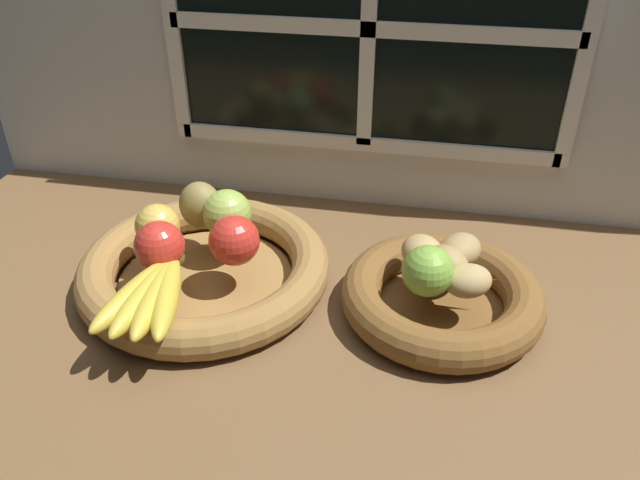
# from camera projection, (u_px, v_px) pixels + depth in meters

# --- Properties ---
(ground_plane) EXTENTS (1.40, 0.90, 0.03)m
(ground_plane) POSITION_uv_depth(u_px,v_px,m) (334.00, 307.00, 0.89)
(ground_plane) COLOR brown
(back_wall) EXTENTS (1.40, 0.05, 0.55)m
(back_wall) POSITION_uv_depth(u_px,v_px,m) (370.00, 45.00, 0.97)
(back_wall) COLOR silver
(back_wall) RESTS_ON ground_plane
(fruit_bowl_left) EXTENTS (0.37, 0.37, 0.06)m
(fruit_bowl_left) POSITION_uv_depth(u_px,v_px,m) (206.00, 267.00, 0.90)
(fruit_bowl_left) COLOR olive
(fruit_bowl_left) RESTS_ON ground_plane
(fruit_bowl_right) EXTENTS (0.28, 0.28, 0.06)m
(fruit_bowl_right) POSITION_uv_depth(u_px,v_px,m) (442.00, 295.00, 0.85)
(fruit_bowl_right) COLOR brown
(fruit_bowl_right) RESTS_ON ground_plane
(apple_green_back) EXTENTS (0.07, 0.07, 0.07)m
(apple_green_back) POSITION_uv_depth(u_px,v_px,m) (227.00, 214.00, 0.90)
(apple_green_back) COLOR #99B74C
(apple_green_back) RESTS_ON fruit_bowl_left
(apple_red_front) EXTENTS (0.07, 0.07, 0.07)m
(apple_red_front) POSITION_uv_depth(u_px,v_px,m) (159.00, 246.00, 0.83)
(apple_red_front) COLOR red
(apple_red_front) RESTS_ON fruit_bowl_left
(apple_golden_left) EXTENTS (0.06, 0.06, 0.06)m
(apple_golden_left) POSITION_uv_depth(u_px,v_px,m) (158.00, 226.00, 0.88)
(apple_golden_left) COLOR gold
(apple_golden_left) RESTS_ON fruit_bowl_left
(apple_red_right) EXTENTS (0.07, 0.07, 0.07)m
(apple_red_right) POSITION_uv_depth(u_px,v_px,m) (234.00, 240.00, 0.84)
(apple_red_right) COLOR red
(apple_red_right) RESTS_ON fruit_bowl_left
(pear_brown) EXTENTS (0.07, 0.06, 0.07)m
(pear_brown) POSITION_uv_depth(u_px,v_px,m) (200.00, 205.00, 0.92)
(pear_brown) COLOR olive
(pear_brown) RESTS_ON fruit_bowl_left
(banana_bunch_front) EXTENTS (0.11, 0.18, 0.03)m
(banana_bunch_front) POSITION_uv_depth(u_px,v_px,m) (152.00, 294.00, 0.78)
(banana_bunch_front) COLOR gold
(banana_bunch_front) RESTS_ON fruit_bowl_left
(potato_large) EXTENTS (0.08, 0.08, 0.05)m
(potato_large) POSITION_uv_depth(u_px,v_px,m) (446.00, 263.00, 0.82)
(potato_large) COLOR #A38451
(potato_large) RESTS_ON fruit_bowl_right
(potato_back) EXTENTS (0.08, 0.09, 0.04)m
(potato_back) POSITION_uv_depth(u_px,v_px,m) (460.00, 250.00, 0.85)
(potato_back) COLOR #A38451
(potato_back) RESTS_ON fruit_bowl_right
(potato_oblong) EXTENTS (0.08, 0.08, 0.04)m
(potato_oblong) POSITION_uv_depth(u_px,v_px,m) (422.00, 252.00, 0.84)
(potato_oblong) COLOR tan
(potato_oblong) RESTS_ON fruit_bowl_right
(potato_small) EXTENTS (0.08, 0.07, 0.04)m
(potato_small) POSITION_uv_depth(u_px,v_px,m) (468.00, 281.00, 0.79)
(potato_small) COLOR tan
(potato_small) RESTS_ON fruit_bowl_right
(lime_near) EXTENTS (0.07, 0.07, 0.07)m
(lime_near) POSITION_uv_depth(u_px,v_px,m) (428.00, 271.00, 0.79)
(lime_near) COLOR #7AAD3D
(lime_near) RESTS_ON fruit_bowl_right
(chili_pepper) EXTENTS (0.11, 0.02, 0.02)m
(chili_pepper) POSITION_uv_depth(u_px,v_px,m) (456.00, 278.00, 0.82)
(chili_pepper) COLOR red
(chili_pepper) RESTS_ON fruit_bowl_right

